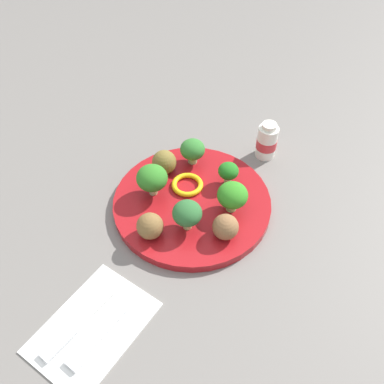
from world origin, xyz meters
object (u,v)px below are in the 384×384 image
(meatball_mid_left, at_px, (164,162))
(meatball_back_left, at_px, (225,227))
(plate, at_px, (192,203))
(pepper_ring_mid_right, at_px, (187,185))
(broccoli_floret_near_rim, at_px, (152,178))
(broccoli_floret_mid_right, at_px, (193,150))
(broccoli_floret_center, at_px, (187,214))
(knife, at_px, (79,322))
(fork, at_px, (98,337))
(broccoli_floret_far_rim, at_px, (232,196))
(yogurt_bottle, at_px, (267,141))
(broccoli_floret_back_left, at_px, (228,172))
(meatball_center, at_px, (150,226))
(napkin, at_px, (93,327))

(meatball_mid_left, height_order, meatball_back_left, meatball_mid_left)
(plate, xyz_separation_m, pepper_ring_mid_right, (-0.02, -0.02, 0.01))
(broccoli_floret_near_rim, xyz_separation_m, broccoli_floret_mid_right, (-0.11, 0.01, -0.01))
(pepper_ring_mid_right, bearing_deg, broccoli_floret_center, 33.92)
(knife, bearing_deg, fork, 87.98)
(meatball_back_left, bearing_deg, fork, -14.11)
(broccoli_floret_far_rim, relative_size, pepper_ring_mid_right, 0.97)
(fork, distance_m, yogurt_bottle, 0.47)
(broccoli_floret_far_rim, xyz_separation_m, pepper_ring_mid_right, (-0.00, -0.09, -0.03))
(plate, xyz_separation_m, meatball_mid_left, (-0.03, -0.08, 0.03))
(broccoli_floret_mid_right, relative_size, pepper_ring_mid_right, 0.87)
(broccoli_floret_back_left, distance_m, meatball_mid_left, 0.12)
(broccoli_floret_far_rim, bearing_deg, broccoli_floret_back_left, -144.00)
(plate, bearing_deg, meatball_center, -8.06)
(broccoli_floret_center, xyz_separation_m, broccoli_floret_mid_right, (-0.14, -0.08, -0.00))
(meatball_back_left, bearing_deg, meatball_center, -57.19)
(meatball_back_left, height_order, yogurt_bottle, yogurt_bottle)
(meatball_center, distance_m, meatball_mid_left, 0.15)
(broccoli_floret_mid_right, xyz_separation_m, yogurt_bottle, (-0.11, 0.10, -0.01))
(broccoli_floret_far_rim, bearing_deg, broccoli_floret_center, -28.87)
(yogurt_bottle, bearing_deg, meatball_center, -11.79)
(broccoli_floret_center, distance_m, broccoli_floret_far_rim, 0.09)
(pepper_ring_mid_right, distance_m, yogurt_bottle, 0.19)
(broccoli_floret_far_rim, height_order, knife, broccoli_floret_far_rim)
(meatball_center, relative_size, yogurt_bottle, 0.57)
(pepper_ring_mid_right, relative_size, knife, 0.40)
(broccoli_floret_near_rim, xyz_separation_m, fork, (0.25, 0.09, -0.05))
(broccoli_floret_center, relative_size, napkin, 0.33)
(pepper_ring_mid_right, bearing_deg, broccoli_floret_back_left, 131.16)
(broccoli_floret_far_rim, bearing_deg, plate, -73.82)
(meatball_mid_left, height_order, pepper_ring_mid_right, meatball_mid_left)
(fork, relative_size, yogurt_bottle, 1.56)
(broccoli_floret_back_left, distance_m, knife, 0.35)
(broccoli_floret_back_left, bearing_deg, broccoli_floret_far_rim, 36.00)
(napkin, height_order, fork, fork)
(fork, bearing_deg, plate, -174.43)
(napkin, xyz_separation_m, knife, (0.01, -0.02, 0.00))
(broccoli_floret_mid_right, distance_m, knife, 0.36)
(pepper_ring_mid_right, bearing_deg, broccoli_floret_near_rim, -41.82)
(fork, bearing_deg, meatball_back_left, 165.89)
(meatball_center, xyz_separation_m, meatball_mid_left, (-0.13, -0.07, 0.00))
(broccoli_floret_mid_right, height_order, knife, broccoli_floret_mid_right)
(knife, bearing_deg, plate, 178.11)
(broccoli_floret_back_left, height_order, pepper_ring_mid_right, broccoli_floret_back_left)
(broccoli_floret_near_rim, relative_size, pepper_ring_mid_right, 1.05)
(plate, bearing_deg, knife, -1.89)
(yogurt_bottle, bearing_deg, plate, -13.69)
(broccoli_floret_far_rim, distance_m, knife, 0.31)
(broccoli_floret_near_rim, distance_m, knife, 0.26)
(meatball_center, height_order, pepper_ring_mid_right, meatball_center)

